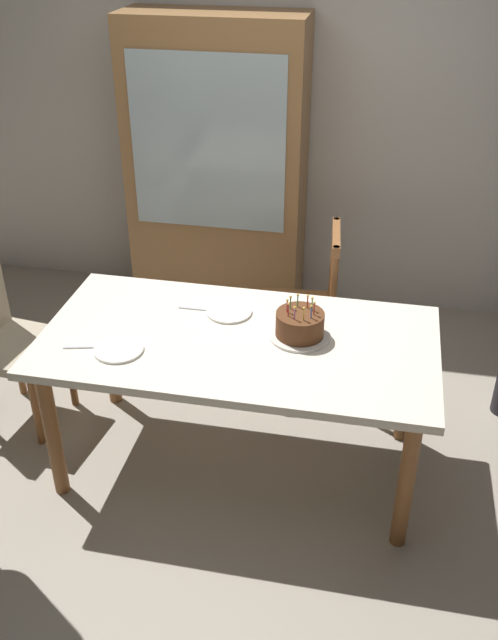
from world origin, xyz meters
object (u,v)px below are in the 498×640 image
Objects in this scene: dining_table at (238,353)px; plate_far_side at (229,312)px; birthday_cake at (300,326)px; china_cabinet at (217,172)px; chair_spindle_back at (301,311)px; chair_upholstered at (1,332)px; plate_near_celebrant at (119,350)px.

plate_far_side is at bearing 113.39° from dining_table.
dining_table is 0.31m from birthday_cake.
birthday_cake is 0.15× the size of china_cabinet.
chair_spindle_back is (0.19, 0.78, -0.20)m from dining_table.
chair_upholstered is at bearing 177.20° from birthday_cake.
plate_near_celebrant is 0.58m from plate_far_side.
chair_upholstered is (-0.79, 0.35, -0.22)m from plate_near_celebrant.
chair_spindle_back is 1.00× the size of chair_upholstered.
birthday_cake is 1.27× the size of plate_far_side.
chair_spindle_back reaches higher than plate_far_side.
plate_near_celebrant is at bearing -160.36° from birthday_cake.
plate_near_celebrant is at bearing -23.74° from chair_upholstered.
chair_upholstered is (-1.56, 0.08, -0.27)m from birthday_cake.
plate_far_side is (-0.09, 0.21, 0.09)m from dining_table.
chair_spindle_back is at bearing 76.49° from dining_table.
plate_near_celebrant is 0.89m from chair_upholstered.
chair_upholstered reaches higher than plate_far_side.
dining_table is at bearing -166.47° from birthday_cake.
plate_near_celebrant is at bearing -157.20° from dining_table.
dining_table is 0.24m from plate_far_side.
birthday_cake reaches higher than plate_far_side.
chair_upholstered is (-1.47, -0.64, 0.07)m from chair_spindle_back.
birthday_cake reaches higher than dining_table.
chair_spindle_back is at bearing 64.25° from plate_far_side.
dining_table is 8.15× the size of plate_far_side.
chair_spindle_back is 0.50× the size of china_cabinet.
birthday_cake is 0.29× the size of chair_upholstered.
chair_spindle_back is (-0.08, 0.72, -0.35)m from birthday_cake.
chair_upholstered reaches higher than dining_table.
china_cabinet reaches higher than chair_spindle_back.
chair_spindle_back reaches higher than plate_near_celebrant.
birthday_cake is at bearing -63.60° from china_cabinet.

